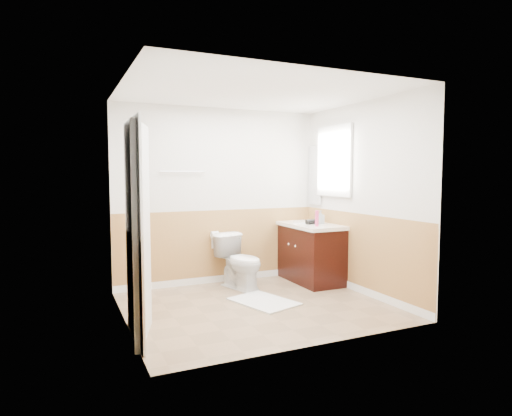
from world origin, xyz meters
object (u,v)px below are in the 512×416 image
bath_mat (264,302)px  vanity_cabinet (310,254)px  toilet (240,261)px  lotion_bottle (317,218)px  soap_dispenser (320,217)px

bath_mat → vanity_cabinet: bearing=32.6°
vanity_cabinet → toilet: bearing=176.7°
bath_mat → lotion_bottle: lotion_bottle is taller
bath_mat → soap_dispenser: bearing=26.8°
toilet → vanity_cabinet: 1.08m
lotion_bottle → soap_dispenser: 0.33m
toilet → bath_mat: bearing=-107.2°
bath_mat → lotion_bottle: size_ratio=3.64×
vanity_cabinet → lotion_bottle: (-0.10, -0.33, 0.56)m
toilet → soap_dispenser: size_ratio=3.84×
bath_mat → lotion_bottle: (0.97, 0.35, 0.95)m
toilet → vanity_cabinet: bearing=-20.4°
bath_mat → soap_dispenser: soap_dispenser is taller
vanity_cabinet → lotion_bottle: bearing=-106.6°
lotion_bottle → toilet: bearing=157.9°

